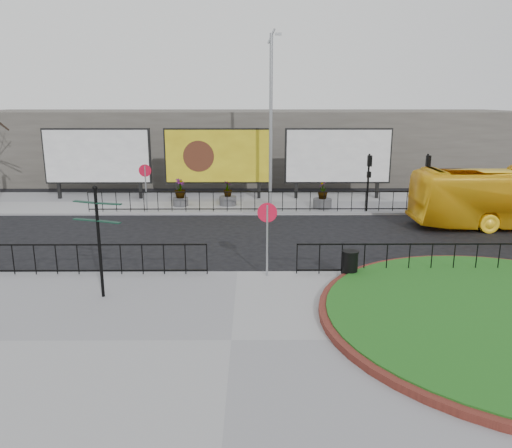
{
  "coord_description": "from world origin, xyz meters",
  "views": [
    {
      "loc": [
        0.53,
        -16.1,
        5.82
      ],
      "look_at": [
        0.65,
        2.11,
        1.26
      ],
      "focal_mm": 35.0,
      "sensor_mm": 36.0,
      "label": 1
    }
  ],
  "objects_px": {
    "lamp_post": "(271,119)",
    "planter_c": "(322,199)",
    "billboard_mid": "(218,156)",
    "planter_a": "(180,195)",
    "planter_b": "(228,197)",
    "litter_bin": "(350,264)",
    "fingerpost_sign": "(98,231)"
  },
  "relations": [
    {
      "from": "litter_bin",
      "to": "planter_a",
      "type": "relative_size",
      "value": 0.61
    },
    {
      "from": "litter_bin",
      "to": "planter_c",
      "type": "xyz_separation_m",
      "value": [
        0.57,
        10.77,
        0.05
      ]
    },
    {
      "from": "billboard_mid",
      "to": "planter_c",
      "type": "relative_size",
      "value": 4.23
    },
    {
      "from": "planter_c",
      "to": "fingerpost_sign",
      "type": "bearing_deg",
      "value": -123.61
    },
    {
      "from": "litter_bin",
      "to": "planter_c",
      "type": "bearing_deg",
      "value": 86.99
    },
    {
      "from": "planter_a",
      "to": "planter_b",
      "type": "height_order",
      "value": "planter_a"
    },
    {
      "from": "fingerpost_sign",
      "to": "planter_c",
      "type": "xyz_separation_m",
      "value": [
        8.21,
        12.35,
        -1.51
      ]
    },
    {
      "from": "fingerpost_sign",
      "to": "litter_bin",
      "type": "distance_m",
      "value": 7.96
    },
    {
      "from": "litter_bin",
      "to": "planter_c",
      "type": "height_order",
      "value": "planter_c"
    },
    {
      "from": "fingerpost_sign",
      "to": "planter_b",
      "type": "xyz_separation_m",
      "value": [
        3.08,
        13.18,
        -1.55
      ]
    },
    {
      "from": "lamp_post",
      "to": "billboard_mid",
      "type": "bearing_deg",
      "value": 146.75
    },
    {
      "from": "planter_a",
      "to": "planter_b",
      "type": "relative_size",
      "value": 1.09
    },
    {
      "from": "lamp_post",
      "to": "planter_c",
      "type": "relative_size",
      "value": 6.3
    },
    {
      "from": "lamp_post",
      "to": "planter_c",
      "type": "height_order",
      "value": "lamp_post"
    },
    {
      "from": "planter_c",
      "to": "planter_a",
      "type": "bearing_deg",
      "value": 174.94
    },
    {
      "from": "planter_a",
      "to": "planter_c",
      "type": "xyz_separation_m",
      "value": [
        7.73,
        -0.68,
        -0.11
      ]
    },
    {
      "from": "fingerpost_sign",
      "to": "litter_bin",
      "type": "xyz_separation_m",
      "value": [
        7.64,
        1.58,
        -1.56
      ]
    },
    {
      "from": "planter_b",
      "to": "litter_bin",
      "type": "bearing_deg",
      "value": -68.53
    },
    {
      "from": "planter_b",
      "to": "planter_c",
      "type": "bearing_deg",
      "value": -9.22
    },
    {
      "from": "fingerpost_sign",
      "to": "litter_bin",
      "type": "bearing_deg",
      "value": 34.23
    },
    {
      "from": "billboard_mid",
      "to": "planter_b",
      "type": "height_order",
      "value": "billboard_mid"
    },
    {
      "from": "lamp_post",
      "to": "litter_bin",
      "type": "distance_m",
      "value": 12.55
    },
    {
      "from": "fingerpost_sign",
      "to": "billboard_mid",
      "type": "bearing_deg",
      "value": 103.42
    },
    {
      "from": "planter_a",
      "to": "planter_b",
      "type": "bearing_deg",
      "value": 3.26
    },
    {
      "from": "billboard_mid",
      "to": "fingerpost_sign",
      "type": "distance_m",
      "value": 15.35
    },
    {
      "from": "billboard_mid",
      "to": "planter_c",
      "type": "height_order",
      "value": "billboard_mid"
    },
    {
      "from": "billboard_mid",
      "to": "planter_b",
      "type": "xyz_separation_m",
      "value": [
        0.65,
        -1.97,
        -2.01
      ]
    },
    {
      "from": "fingerpost_sign",
      "to": "planter_b",
      "type": "bearing_deg",
      "value": 99.38
    },
    {
      "from": "billboard_mid",
      "to": "planter_a",
      "type": "relative_size",
      "value": 4.14
    },
    {
      "from": "billboard_mid",
      "to": "planter_b",
      "type": "relative_size",
      "value": 4.52
    },
    {
      "from": "lamp_post",
      "to": "planter_c",
      "type": "distance_m",
      "value": 5.1
    },
    {
      "from": "fingerpost_sign",
      "to": "planter_a",
      "type": "distance_m",
      "value": 13.12
    }
  ]
}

